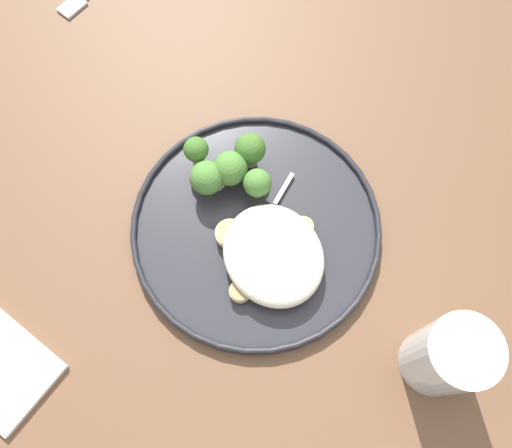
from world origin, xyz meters
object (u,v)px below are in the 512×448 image
(seared_scallop_half_hidden, at_px, (240,292))
(broccoli_floret_split_head, at_px, (259,183))
(broccoli_floret_left_leaning, at_px, (250,150))
(dinner_plate, at_px, (256,227))
(seared_scallop_right_edge, at_px, (230,234))
(seared_scallop_tilted_round, at_px, (252,255))
(broccoli_floret_beside_noodles, at_px, (207,178))
(broccoli_floret_small_sprig, at_px, (196,151))
(broccoli_floret_front_edge, at_px, (230,169))
(water_glass, at_px, (445,357))
(seared_scallop_tiny_bay, at_px, (277,250))
(seared_scallop_large_seared, at_px, (303,227))

(seared_scallop_half_hidden, distance_m, broccoli_floret_split_head, 0.12)
(broccoli_floret_left_leaning, bearing_deg, dinner_plate, 155.75)
(seared_scallop_right_edge, distance_m, seared_scallop_half_hidden, 0.07)
(seared_scallop_right_edge, height_order, broccoli_floret_split_head, broccoli_floret_split_head)
(seared_scallop_tilted_round, bearing_deg, broccoli_floret_beside_noodles, 2.07)
(broccoli_floret_small_sprig, bearing_deg, seared_scallop_half_hidden, 168.95)
(broccoli_floret_split_head, distance_m, broccoli_floret_front_edge, 0.04)
(broccoli_floret_beside_noodles, height_order, broccoli_floret_front_edge, broccoli_floret_front_edge)
(water_glass, bearing_deg, broccoli_floret_beside_noodles, 21.83)
(seared_scallop_tiny_bay, relative_size, broccoli_floret_front_edge, 0.44)
(seared_scallop_right_edge, distance_m, broccoli_floret_split_head, 0.07)
(broccoli_floret_small_sprig, bearing_deg, broccoli_floret_split_head, -147.31)
(dinner_plate, distance_m, seared_scallop_tilted_round, 0.04)
(seared_scallop_right_edge, height_order, water_glass, water_glass)
(seared_scallop_large_seared, relative_size, broccoli_floret_left_leaning, 0.45)
(seared_scallop_tiny_bay, bearing_deg, seared_scallop_right_edge, 41.15)
(seared_scallop_large_seared, relative_size, seared_scallop_tilted_round, 0.97)
(seared_scallop_tilted_round, height_order, broccoli_floret_front_edge, broccoli_floret_front_edge)
(seared_scallop_half_hidden, height_order, broccoli_floret_small_sprig, broccoli_floret_small_sprig)
(seared_scallop_half_hidden, distance_m, broccoli_floret_beside_noodles, 0.13)
(seared_scallop_tilted_round, bearing_deg, seared_scallop_tiny_bay, -107.67)
(broccoli_floret_split_head, height_order, broccoli_floret_beside_noodles, broccoli_floret_beside_noodles)
(dinner_plate, xyz_separation_m, broccoli_floret_small_sprig, (0.10, 0.02, 0.03))
(seared_scallop_tiny_bay, height_order, broccoli_floret_left_leaning, broccoli_floret_left_leaning)
(broccoli_floret_small_sprig, bearing_deg, broccoli_floret_beside_noodles, 172.44)
(dinner_plate, relative_size, broccoli_floret_split_head, 5.97)
(seared_scallop_half_hidden, xyz_separation_m, seared_scallop_tiny_bay, (0.02, -0.06, 0.00))
(dinner_plate, bearing_deg, broccoli_floret_front_edge, -2.52)
(broccoli_floret_small_sprig, relative_size, broccoli_floret_beside_noodles, 1.04)
(seared_scallop_tilted_round, height_order, broccoli_floret_split_head, broccoli_floret_split_head)
(broccoli_floret_left_leaning, xyz_separation_m, water_glass, (-0.30, -0.06, 0.00))
(broccoli_floret_beside_noodles, xyz_separation_m, water_glass, (-0.29, -0.12, 0.01))
(water_glass, bearing_deg, seared_scallop_large_seared, 13.72)
(broccoli_floret_split_head, relative_size, broccoli_floret_beside_noodles, 0.97)
(seared_scallop_half_hidden, bearing_deg, seared_scallop_right_edge, -18.32)
(seared_scallop_tiny_bay, xyz_separation_m, broccoli_floret_beside_noodles, (0.11, 0.03, 0.02))
(dinner_plate, bearing_deg, seared_scallop_right_edge, 83.69)
(seared_scallop_right_edge, relative_size, seared_scallop_half_hidden, 1.38)
(dinner_plate, xyz_separation_m, seared_scallop_right_edge, (0.00, 0.03, 0.01))
(seared_scallop_right_edge, bearing_deg, broccoli_floret_left_leaning, -42.35)
(broccoli_floret_small_sprig, bearing_deg, seared_scallop_large_seared, -153.92)
(broccoli_floret_left_leaning, bearing_deg, seared_scallop_half_hidden, 147.39)
(seared_scallop_half_hidden, xyz_separation_m, broccoli_floret_split_head, (0.10, -0.08, 0.02))
(dinner_plate, height_order, seared_scallop_half_hidden, seared_scallop_half_hidden)
(broccoli_floret_small_sprig, distance_m, broccoli_floret_front_edge, 0.04)
(seared_scallop_tilted_round, xyz_separation_m, broccoli_floret_left_leaning, (0.11, -0.06, 0.02))
(seared_scallop_half_hidden, xyz_separation_m, broccoli_floret_small_sprig, (0.16, -0.03, 0.02))
(broccoli_floret_small_sprig, height_order, broccoli_floret_left_leaning, broccoli_floret_left_leaning)
(seared_scallop_tilted_round, distance_m, seared_scallop_tiny_bay, 0.03)
(broccoli_floret_split_head, bearing_deg, seared_scallop_right_edge, 120.09)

